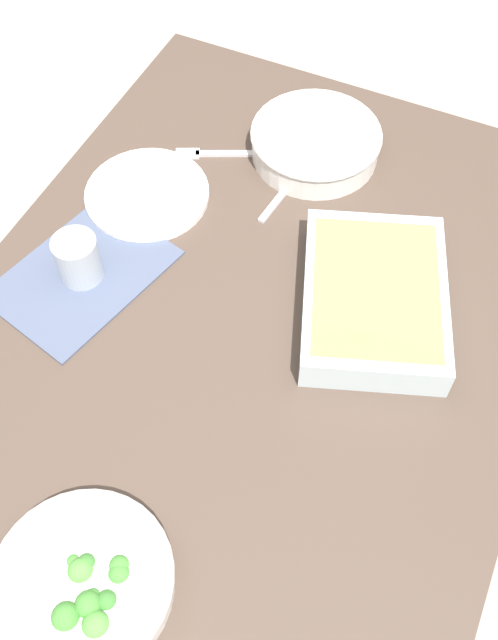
{
  "coord_description": "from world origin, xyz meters",
  "views": [
    {
      "loc": [
        -0.59,
        -0.27,
        1.72
      ],
      "look_at": [
        0.0,
        0.0,
        0.74
      ],
      "focal_mm": 41.69,
      "sensor_mm": 36.0,
      "label": 1
    }
  ],
  "objects": [
    {
      "name": "ground_plane",
      "position": [
        0.0,
        0.0,
        0.0
      ],
      "size": [
        6.0,
        6.0,
        0.0
      ],
      "primitive_type": "plane",
      "color": "#B2A899"
    },
    {
      "name": "dining_table",
      "position": [
        0.0,
        0.0,
        0.65
      ],
      "size": [
        1.2,
        0.9,
        0.74
      ],
      "color": "#4C3D33",
      "rests_on": "ground_plane"
    },
    {
      "name": "placemat",
      "position": [
        -0.03,
        0.29,
        0.74
      ],
      "size": [
        0.32,
        0.26,
        0.0
      ],
      "primitive_type": "cube",
      "rotation": [
        0.0,
        0.0,
        -0.24
      ],
      "color": "#4C5670",
      "rests_on": "dining_table"
    },
    {
      "name": "stew_bowl",
      "position": [
        0.39,
        0.05,
        0.77
      ],
      "size": [
        0.24,
        0.24,
        0.06
      ],
      "color": "white",
      "rests_on": "dining_table"
    },
    {
      "name": "broccoli_bowl",
      "position": [
        -0.46,
        0.01,
        0.77
      ],
      "size": [
        0.23,
        0.23,
        0.06
      ],
      "color": "white",
      "rests_on": "dining_table"
    },
    {
      "name": "baking_dish",
      "position": [
        0.1,
        -0.17,
        0.77
      ],
      "size": [
        0.36,
        0.31,
        0.06
      ],
      "color": "silver",
      "rests_on": "dining_table"
    },
    {
      "name": "drink_cup",
      "position": [
        -0.03,
        0.29,
        0.78
      ],
      "size": [
        0.07,
        0.07,
        0.08
      ],
      "color": "#B2BCC6",
      "rests_on": "dining_table"
    },
    {
      "name": "side_plate",
      "position": [
        0.16,
        0.27,
        0.75
      ],
      "size": [
        0.22,
        0.22,
        0.01
      ],
      "primitive_type": "cylinder",
      "color": "white",
      "rests_on": "dining_table"
    },
    {
      "name": "spoon_by_stew",
      "position": [
        0.3,
        0.05,
        0.74
      ],
      "size": [
        0.18,
        0.04,
        0.01
      ],
      "color": "silver",
      "rests_on": "dining_table"
    },
    {
      "name": "fork_on_table",
      "position": [
        0.31,
        0.21,
        0.74
      ],
      "size": [
        0.09,
        0.17,
        0.01
      ],
      "color": "silver",
      "rests_on": "dining_table"
    }
  ]
}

